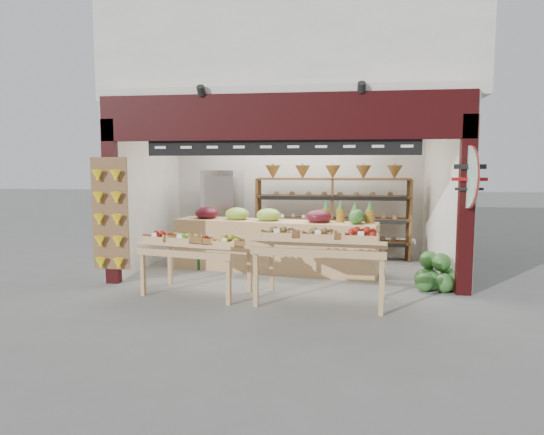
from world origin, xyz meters
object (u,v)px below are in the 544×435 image
(cardboard_stack, at_px, (198,254))
(watermelon_pile, at_px, (438,276))
(back_shelving, at_px, (332,201))
(display_table_right, at_px, (322,240))
(mid_counter, at_px, (273,244))
(display_table_left, at_px, (191,244))
(refrigerator, at_px, (223,214))

(cardboard_stack, relative_size, watermelon_pile, 1.27)
(back_shelving, relative_size, display_table_right, 1.67)
(mid_counter, relative_size, watermelon_pile, 4.79)
(cardboard_stack, xyz_separation_m, watermelon_pile, (4.19, -1.12, -0.05))
(back_shelving, bearing_deg, display_table_left, -123.71)
(display_table_right, distance_m, watermelon_pile, 2.16)
(mid_counter, height_order, watermelon_pile, mid_counter)
(display_table_left, bearing_deg, back_shelving, 56.29)
(mid_counter, bearing_deg, display_table_right, -64.24)
(back_shelving, xyz_separation_m, display_table_left, (-2.06, -3.09, -0.44))
(display_table_left, distance_m, watermelon_pile, 3.85)
(display_table_right, bearing_deg, refrigerator, 124.30)
(cardboard_stack, bearing_deg, display_table_left, -76.39)
(refrigerator, bearing_deg, mid_counter, -38.31)
(refrigerator, xyz_separation_m, mid_counter, (1.23, -1.23, -0.41))
(cardboard_stack, relative_size, mid_counter, 0.26)
(display_table_left, relative_size, watermelon_pile, 2.12)
(cardboard_stack, bearing_deg, back_shelving, 25.92)
(refrigerator, bearing_deg, display_table_right, -48.90)
(watermelon_pile, bearing_deg, cardboard_stack, 165.10)
(mid_counter, xyz_separation_m, display_table_right, (0.94, -1.94, 0.38))
(back_shelving, relative_size, watermelon_pile, 4.00)
(back_shelving, distance_m, refrigerator, 2.30)
(refrigerator, distance_m, watermelon_pile, 4.57)
(back_shelving, bearing_deg, watermelon_pile, -54.37)
(refrigerator, distance_m, cardboard_stack, 1.28)
(back_shelving, distance_m, cardboard_stack, 2.95)
(cardboard_stack, height_order, watermelon_pile, cardboard_stack)
(mid_counter, bearing_deg, refrigerator, 134.89)
(watermelon_pile, bearing_deg, mid_counter, 160.85)
(back_shelving, height_order, watermelon_pile, back_shelving)
(refrigerator, relative_size, watermelon_pile, 2.33)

